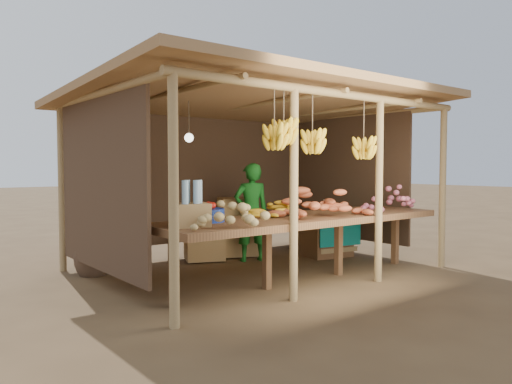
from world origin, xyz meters
TOP-DOWN VIEW (x-y plane):
  - ground at (0.00, 0.00)m, footprint 60.00×60.00m
  - stall_structure at (-0.03, 0.01)m, footprint 4.70×3.50m
  - counter at (0.00, -0.95)m, footprint 3.90×1.05m
  - potato_heap at (-1.39, -1.25)m, footprint 1.03×0.84m
  - sweet_potato_heap at (0.13, -1.07)m, footprint 1.15×0.75m
  - onion_heap at (1.46, -1.22)m, footprint 0.99×0.82m
  - banana_pile at (-0.32, -0.72)m, footprint 0.64×0.44m
  - tomato_basin at (-1.28, -0.73)m, footprint 0.41×0.41m
  - bottle_box at (-1.64, -1.00)m, footprint 0.44×0.39m
  - vendor at (0.30, 0.49)m, footprint 0.61×0.51m
  - tarp_crate at (1.47, 0.11)m, footprint 0.86×0.78m
  - carton_stack at (0.16, 0.92)m, footprint 1.29×0.63m
  - burlap_sacks at (-1.66, 1.00)m, footprint 0.92×0.48m

SIDE VIEW (x-z plane):
  - ground at x=0.00m, z-range 0.00..0.00m
  - burlap_sacks at x=-1.66m, z-range -0.04..0.61m
  - tarp_crate at x=1.47m, z-range -0.08..0.81m
  - carton_stack at x=0.16m, z-range -0.05..0.83m
  - vendor at x=0.30m, z-range 0.00..1.44m
  - counter at x=0.00m, z-range 0.34..1.14m
  - tomato_basin at x=-1.28m, z-range 0.78..0.99m
  - banana_pile at x=-0.32m, z-range 0.80..1.15m
  - bottle_box at x=-1.64m, z-range 0.75..1.21m
  - onion_heap at x=1.46m, z-range 0.80..1.16m
  - potato_heap at x=-1.39m, z-range 0.80..1.16m
  - sweet_potato_heap at x=0.13m, z-range 0.80..1.16m
  - stall_structure at x=-0.03m, z-range 0.70..3.14m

